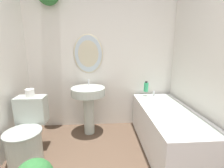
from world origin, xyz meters
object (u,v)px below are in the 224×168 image
at_px(pedestal_sink, 88,99).
at_px(bathtub, 167,128).
at_px(shampoo_bottle, 146,87).
at_px(toilet, 27,135).
at_px(toilet_paper_roll, 30,93).

xyz_separation_m(pedestal_sink, bathtub, (1.08, -0.48, -0.27)).
bearing_deg(shampoo_bottle, toilet, -156.94).
xyz_separation_m(bathtub, toilet_paper_roll, (-1.79, 0.13, 0.49)).
relative_size(pedestal_sink, bathtub, 0.59).
bearing_deg(pedestal_sink, toilet_paper_roll, -153.90).
bearing_deg(toilet, shampoo_bottle, 23.06).
height_order(toilet, toilet_paper_roll, toilet_paper_roll).
bearing_deg(toilet, bathtub, 2.53).
bearing_deg(toilet, toilet_paper_roll, 90.00).
relative_size(toilet, shampoo_bottle, 4.29).
xyz_separation_m(toilet, bathtub, (1.79, 0.08, -0.02)).
bearing_deg(shampoo_bottle, toilet_paper_roll, -163.33).
bearing_deg(toilet_paper_roll, shampoo_bottle, 16.67).
height_order(pedestal_sink, bathtub, pedestal_sink).
bearing_deg(pedestal_sink, bathtub, -23.90).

